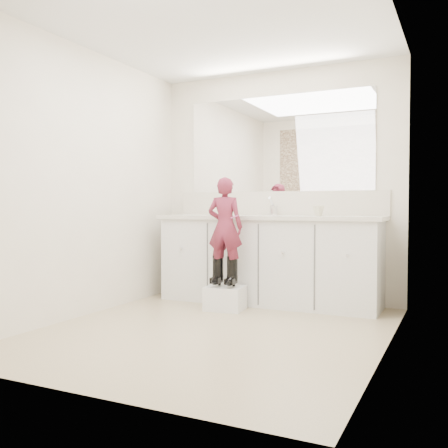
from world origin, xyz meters
The scene contains 19 objects.
floor centered at (0.00, 0.00, 0.00)m, with size 3.00×3.00×0.00m, color #968362.
ceiling centered at (0.00, 0.00, 2.40)m, with size 3.00×3.00×0.00m, color white.
wall_back centered at (0.00, 1.50, 1.20)m, with size 2.60×2.60×0.00m, color beige.
wall_front centered at (0.00, -1.50, 1.20)m, with size 2.60×2.60×0.00m, color beige.
wall_left centered at (-1.30, 0.00, 1.20)m, with size 3.00×3.00×0.00m, color beige.
wall_right centered at (1.30, 0.00, 1.20)m, with size 3.00×3.00×0.00m, color beige.
vanity_cabinet centered at (0.00, 1.23, 0.42)m, with size 2.20×0.55×0.85m, color silver.
countertop centered at (0.00, 1.21, 0.87)m, with size 2.28×0.58×0.04m, color beige.
backsplash centered at (0.00, 1.49, 1.02)m, with size 2.28×0.03×0.25m, color beige.
mirror centered at (0.00, 1.49, 1.64)m, with size 2.00×0.02×1.00m, color white.
dot_panel centered at (0.00, -1.49, 1.65)m, with size 2.00×0.01×1.20m, color #472819.
faucet centered at (0.00, 1.38, 0.94)m, with size 0.08×0.08×0.10m, color silver.
cup centered at (0.53, 1.16, 0.94)m, with size 0.11×0.11×0.10m, color beige.
soap_bottle centered at (-0.48, 1.25, 0.98)m, with size 0.08×0.08×0.17m, color white.
step_stool centered at (-0.26, 0.75, 0.11)m, with size 0.35×0.29×0.22m, color white.
boot_left centered at (-0.33, 0.75, 0.37)m, with size 0.11×0.19×0.29m, color black, non-canonical shape.
boot_right centered at (-0.18, 0.75, 0.37)m, with size 0.11×0.19×0.29m, color black, non-canonical shape.
toddler centered at (-0.26, 0.75, 0.79)m, with size 0.34×0.22×0.93m, color #B03651.
toothbrush centered at (-0.19, 0.74, 0.87)m, with size 0.01×0.01×0.14m, color #D2519E.
Camera 1 is at (1.75, -3.49, 0.98)m, focal length 40.00 mm.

